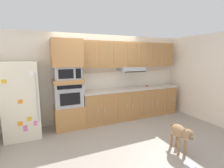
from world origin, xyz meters
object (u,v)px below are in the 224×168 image
at_px(microwave, 67,73).
at_px(dog, 181,133).
at_px(built_in_oven, 68,94).
at_px(dog_food_bowl, 190,165).
at_px(refrigerator, 22,100).
at_px(screwdriver, 147,86).

distance_m(microwave, dog, 2.95).
distance_m(built_in_oven, dog_food_bowl, 3.10).
relative_size(refrigerator, dog, 2.32).
bearing_deg(microwave, refrigerator, -176.38).
bearing_deg(dog_food_bowl, dog, 65.85).
height_order(built_in_oven, dog_food_bowl, built_in_oven).
xyz_separation_m(microwave, dog_food_bowl, (1.60, -2.51, -1.43)).
height_order(refrigerator, dog, refrigerator).
relative_size(built_in_oven, microwave, 1.09).
xyz_separation_m(microwave, screwdriver, (2.53, 0.07, -0.53)).
bearing_deg(built_in_oven, refrigerator, -176.38).
relative_size(microwave, dog_food_bowl, 3.22).
distance_m(dog, dog_food_bowl, 0.59).
distance_m(refrigerator, dog_food_bowl, 3.72).
xyz_separation_m(built_in_oven, dog, (1.79, -2.09, -0.50)).
height_order(screwdriver, dog_food_bowl, screwdriver).
bearing_deg(refrigerator, dog_food_bowl, -42.50).
distance_m(screwdriver, dog, 2.35).
xyz_separation_m(refrigerator, dog_food_bowl, (2.67, -2.44, -0.85)).
distance_m(microwave, dog_food_bowl, 3.30).
bearing_deg(refrigerator, screwdriver, 2.14).
distance_m(built_in_oven, dog, 2.80).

